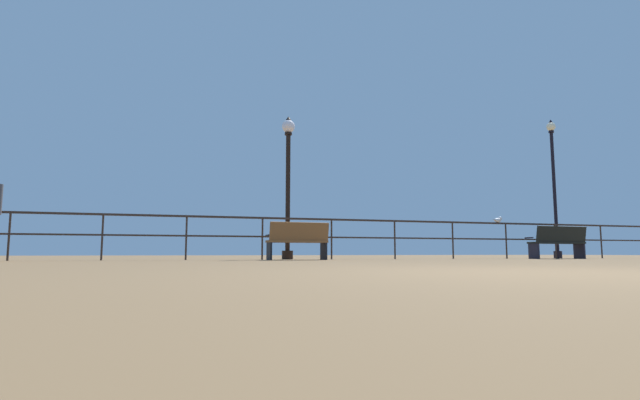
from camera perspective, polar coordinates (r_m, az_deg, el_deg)
ground_plane at (r=4.41m, az=28.31°, el=-7.69°), size 60.00×60.00×0.00m
pier_railing at (r=12.01m, az=-2.67°, el=-3.45°), size 23.37×0.05×1.04m
bench_near_left at (r=11.08m, az=-2.63°, el=-4.69°), size 1.41×0.62×0.86m
bench_near_right at (r=14.97m, az=26.59°, el=-4.34°), size 1.67×0.58×0.90m
lamppost_center at (r=12.37m, az=-3.84°, el=2.99°), size 0.34×0.34×3.72m
lamppost_right at (r=16.71m, az=26.13°, el=2.04°), size 0.27×0.27×4.39m
seagull_on_rail at (r=14.81m, az=20.48°, el=-2.22°), size 0.38×0.19×0.18m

